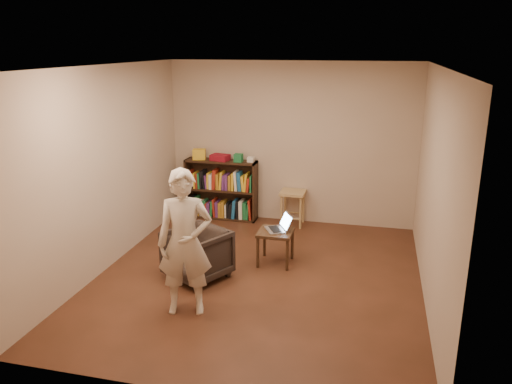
% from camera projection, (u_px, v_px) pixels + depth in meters
% --- Properties ---
extents(floor, '(4.50, 4.50, 0.00)m').
position_uv_depth(floor, '(258.00, 278.00, 6.30)').
color(floor, '#3E2314').
rests_on(floor, ground).
extents(ceiling, '(4.50, 4.50, 0.00)m').
position_uv_depth(ceiling, '(258.00, 66.00, 5.56)').
color(ceiling, silver).
rests_on(ceiling, wall_back).
extents(wall_back, '(4.00, 0.00, 4.00)m').
position_uv_depth(wall_back, '(291.00, 144.00, 8.03)').
color(wall_back, '#C8B197').
rests_on(wall_back, floor).
extents(wall_left, '(0.00, 4.50, 4.50)m').
position_uv_depth(wall_left, '(106.00, 169.00, 6.39)').
color(wall_left, '#C8B197').
rests_on(wall_left, floor).
extents(wall_right, '(0.00, 4.50, 4.50)m').
position_uv_depth(wall_right, '(435.00, 190.00, 5.48)').
color(wall_right, '#C8B197').
rests_on(wall_right, floor).
extents(bookshelf, '(1.20, 0.30, 1.00)m').
position_uv_depth(bookshelf, '(222.00, 193.00, 8.38)').
color(bookshelf, black).
rests_on(bookshelf, floor).
extents(box_yellow, '(0.24, 0.20, 0.17)m').
position_uv_depth(box_yellow, '(199.00, 154.00, 8.27)').
color(box_yellow, yellow).
rests_on(box_yellow, bookshelf).
extents(red_cloth, '(0.33, 0.27, 0.10)m').
position_uv_depth(red_cloth, '(220.00, 157.00, 8.20)').
color(red_cloth, maroon).
rests_on(red_cloth, bookshelf).
extents(box_green, '(0.13, 0.13, 0.13)m').
position_uv_depth(box_green, '(238.00, 158.00, 8.09)').
color(box_green, '#1D6F3A').
rests_on(box_green, bookshelf).
extents(box_white, '(0.10, 0.10, 0.08)m').
position_uv_depth(box_white, '(251.00, 159.00, 8.09)').
color(box_white, white).
rests_on(box_white, bookshelf).
extents(stool, '(0.39, 0.39, 0.57)m').
position_uv_depth(stool, '(293.00, 198.00, 8.04)').
color(stool, '#A77C51').
rests_on(stool, floor).
extents(armchair, '(0.93, 0.94, 0.63)m').
position_uv_depth(armchair, '(197.00, 254.00, 6.23)').
color(armchair, black).
rests_on(armchair, floor).
extents(side_table, '(0.45, 0.45, 0.46)m').
position_uv_depth(side_table, '(276.00, 236.00, 6.63)').
color(side_table, black).
rests_on(side_table, floor).
extents(laptop, '(0.42, 0.42, 0.22)m').
position_uv_depth(laptop, '(280.00, 226.00, 6.63)').
color(laptop, silver).
rests_on(laptop, side_table).
extents(person, '(0.67, 0.53, 1.61)m').
position_uv_depth(person, '(185.00, 243.00, 5.31)').
color(person, beige).
rests_on(person, floor).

